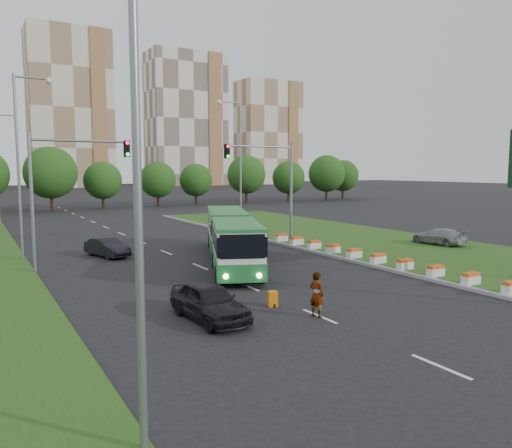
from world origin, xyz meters
TOP-DOWN VIEW (x-y plane):
  - ground at (0.00, 0.00)m, footprint 360.00×360.00m
  - grass_median at (13.00, 8.00)m, footprint 14.00×60.00m
  - median_kerb at (6.05, 8.00)m, footprint 0.30×60.00m
  - lane_markings at (-3.00, 20.00)m, footprint 0.20×100.00m
  - flower_planters at (6.70, 1.90)m, footprint 1.10×20.30m
  - traffic_mast_median at (4.78, 10.00)m, footprint 5.76×0.32m
  - traffic_mast_left at (-10.38, 9.00)m, footprint 5.76×0.32m
  - street_lamps at (-3.00, 10.00)m, footprint 36.00×60.00m
  - tree_line at (10.00, 55.00)m, footprint 120.00×8.00m
  - apartment_tower_ceast at (15.00, 150.00)m, footprint 25.00×15.00m
  - apartment_tower_east at (55.00, 150.00)m, footprint 27.00×15.00m
  - midrise_east at (90.00, 150.00)m, footprint 24.00×14.00m
  - articulated_bus at (-0.82, 6.79)m, footprint 2.49×16.00m
  - car_left_near at (-7.07, -4.16)m, footprint 2.05×4.49m
  - car_left_far at (-7.09, 12.40)m, footprint 2.50×4.14m
  - car_median at (16.32, 4.23)m, footprint 2.20×4.47m
  - pedestrian at (-3.16, -5.99)m, footprint 0.61×0.77m
  - shopping_trolley at (-3.88, -3.80)m, footprint 0.39×0.42m

SIDE VIEW (x-z plane):
  - ground at x=0.00m, z-range 0.00..0.00m
  - lane_markings at x=-3.00m, z-range -0.01..0.01m
  - grass_median at x=13.00m, z-range 0.00..0.15m
  - median_kerb at x=6.05m, z-range 0.00..0.18m
  - shopping_trolley at x=-3.88m, z-range 0.00..0.67m
  - flower_planters at x=6.70m, z-range 0.15..0.75m
  - car_left_far at x=-7.09m, z-range 0.00..1.29m
  - car_left_near at x=-7.07m, z-range 0.00..1.49m
  - car_median at x=16.32m, z-range 0.15..1.40m
  - pedestrian at x=-3.16m, z-range 0.00..1.85m
  - articulated_bus at x=-0.82m, z-range 0.30..2.93m
  - tree_line at x=10.00m, z-range 0.00..9.00m
  - traffic_mast_median at x=4.78m, z-range 1.35..9.35m
  - traffic_mast_left at x=-10.38m, z-range 1.35..9.35m
  - street_lamps at x=-3.00m, z-range 0.00..12.00m
  - midrise_east at x=90.00m, z-range 0.00..40.00m
  - apartment_tower_east at x=55.00m, z-range 0.00..47.00m
  - apartment_tower_ceast at x=15.00m, z-range 0.00..50.00m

